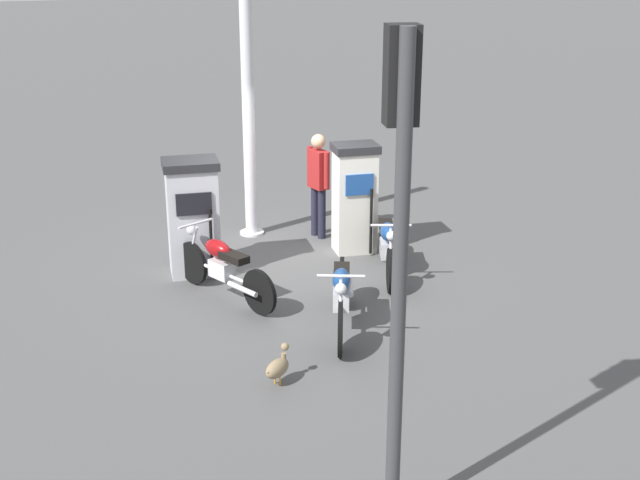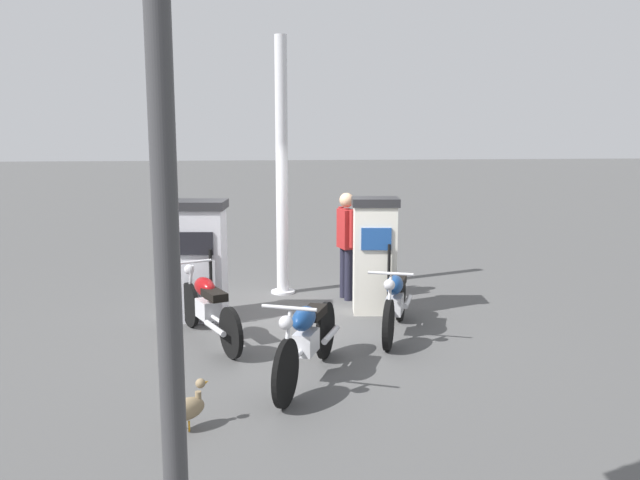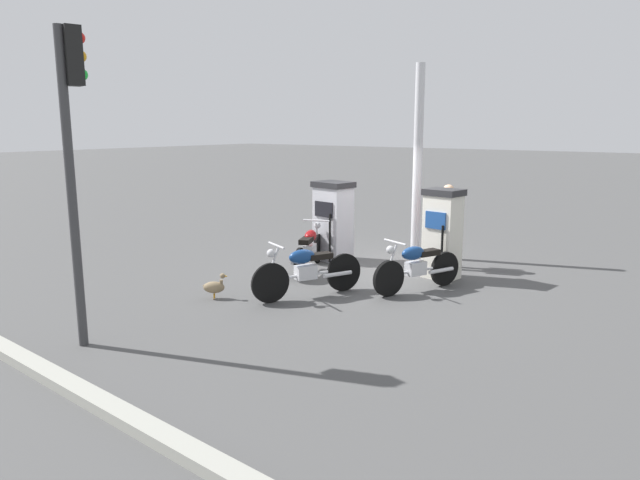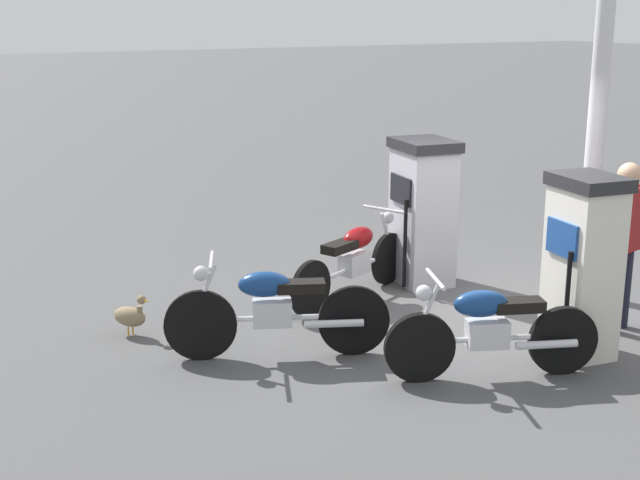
% 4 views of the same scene
% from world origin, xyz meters
% --- Properties ---
extents(ground_plane, '(120.00, 120.00, 0.00)m').
position_xyz_m(ground_plane, '(0.00, 0.00, 0.00)').
color(ground_plane, '#4C4C4C').
extents(fuel_pump_near, '(0.73, 0.86, 1.71)m').
position_xyz_m(fuel_pump_near, '(-0.24, -1.27, 0.87)').
color(fuel_pump_near, silver).
rests_on(fuel_pump_near, ground).
extents(fuel_pump_far, '(0.64, 0.74, 1.72)m').
position_xyz_m(fuel_pump_far, '(-0.24, 1.27, 0.87)').
color(fuel_pump_far, silver).
rests_on(fuel_pump_far, ground).
extents(motorcycle_near_pump, '(1.93, 0.93, 0.95)m').
position_xyz_m(motorcycle_near_pump, '(0.78, -1.13, 0.47)').
color(motorcycle_near_pump, black).
rests_on(motorcycle_near_pump, ground).
extents(motorcycle_far_pump, '(1.82, 0.87, 0.95)m').
position_xyz_m(motorcycle_far_pump, '(0.86, 1.31, 0.45)').
color(motorcycle_far_pump, black).
rests_on(motorcycle_far_pump, ground).
extents(motorcycle_extra, '(1.95, 0.96, 0.98)m').
position_xyz_m(motorcycle_extra, '(2.31, -0.02, 0.49)').
color(motorcycle_extra, black).
rests_on(motorcycle_extra, ground).
extents(attendant_person, '(0.58, 0.27, 1.72)m').
position_xyz_m(attendant_person, '(-1.07, 0.99, 0.99)').
color(attendant_person, '#1E1E2D').
rests_on(attendant_person, ground).
extents(wandering_duck, '(0.36, 0.41, 0.44)m').
position_xyz_m(wandering_duck, '(3.32, -1.21, 0.21)').
color(wandering_duck, '#847051').
rests_on(wandering_duck, ground).
extents(roadside_traffic_light, '(0.40, 0.28, 4.09)m').
position_xyz_m(roadside_traffic_light, '(5.78, -1.03, 2.77)').
color(roadside_traffic_light, '#38383A').
rests_on(roadside_traffic_light, ground).
extents(canopy_support_pole, '(0.40, 0.40, 4.18)m').
position_xyz_m(canopy_support_pole, '(-1.60, 0.01, 2.01)').
color(canopy_support_pole, silver).
rests_on(canopy_support_pole, ground).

